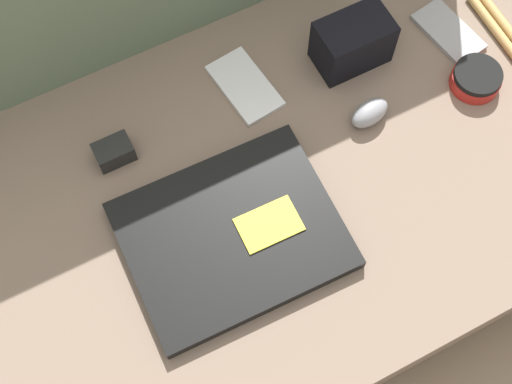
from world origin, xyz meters
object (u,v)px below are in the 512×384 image
at_px(phone_black, 448,32).
at_px(phone_silver, 245,86).
at_px(speaker_puck, 476,79).
at_px(charger_brick, 114,152).
at_px(camera_pouch, 353,42).
at_px(laptop, 232,235).
at_px(computer_mouse, 370,113).

bearing_deg(phone_black, phone_silver, 160.84).
xyz_separation_m(speaker_puck, charger_brick, (-0.57, 0.15, 0.00)).
relative_size(phone_black, camera_pouch, 1.11).
xyz_separation_m(phone_black, camera_pouch, (-0.17, 0.03, 0.04)).
distance_m(laptop, phone_silver, 0.26).
relative_size(computer_mouse, phone_silver, 0.53).
bearing_deg(phone_silver, laptop, -127.53).
distance_m(laptop, camera_pouch, 0.37).
relative_size(phone_silver, charger_brick, 2.38).
height_order(phone_black, charger_brick, charger_brick).
bearing_deg(speaker_puck, charger_brick, 165.68).
relative_size(laptop, camera_pouch, 2.69).
bearing_deg(speaker_puck, computer_mouse, 172.95).
bearing_deg(charger_brick, phone_silver, 4.83).
relative_size(laptop, phone_silver, 2.30).
height_order(phone_black, camera_pouch, camera_pouch).
bearing_deg(camera_pouch, speaker_puck, -41.59).
height_order(phone_silver, charger_brick, charger_brick).
height_order(speaker_puck, camera_pouch, camera_pouch).
distance_m(phone_silver, camera_pouch, 0.19).
height_order(laptop, phone_black, laptop).
xyz_separation_m(phone_silver, phone_black, (0.35, -0.06, 0.00)).
distance_m(speaker_puck, camera_pouch, 0.21).
distance_m(computer_mouse, phone_black, 0.22).
bearing_deg(speaker_puck, laptop, -172.99).
xyz_separation_m(computer_mouse, phone_black, (0.20, 0.08, -0.02)).
bearing_deg(laptop, speaker_puck, 8.73).
bearing_deg(phone_black, camera_pouch, 159.56).
relative_size(laptop, computer_mouse, 4.37).
height_order(laptop, camera_pouch, camera_pouch).
relative_size(phone_silver, camera_pouch, 1.17).
relative_size(speaker_puck, phone_silver, 0.59).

